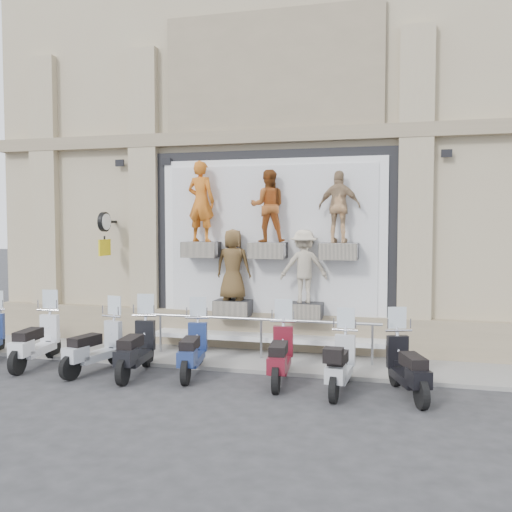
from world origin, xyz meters
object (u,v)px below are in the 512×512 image
Objects in this scene: scooter_b at (36,330)px; scooter_h at (408,355)px; scooter_d at (136,337)px; scooter_e at (192,338)px; scooter_c at (95,336)px; guard_rail at (261,340)px; clock_sign_bracket at (105,228)px; scooter_f at (280,343)px; scooter_g at (340,352)px.

scooter_b is 7.33m from scooter_h.
scooter_d is at bearing -8.90° from scooter_b.
scooter_e is 3.99m from scooter_h.
scooter_c is at bearing 160.06° from scooter_h.
clock_sign_bracket is at bearing 173.16° from guard_rail.
guard_rail is 2.85× the size of scooter_h.
scooter_b and scooter_d have the same top height.
scooter_b is at bearing 159.32° from scooter_h.
scooter_d is at bearing 11.78° from scooter_c.
scooter_b reaches higher than scooter_f.
scooter_f is at bearing -4.88° from scooter_b.
scooter_e is (1.06, 0.27, -0.03)m from scooter_d.
clock_sign_bracket reaches higher than scooter_c.
clock_sign_bracket is 3.50m from scooter_d.
scooter_b is 1.41m from scooter_c.
scooter_d is at bearing 160.07° from scooter_h.
scooter_f reaches higher than scooter_h.
scooter_e is 0.98× the size of scooter_f.
scooter_h is at bearing -30.19° from guard_rail.
scooter_d is at bearing -140.65° from guard_rail.
scooter_c is 1.00× the size of scooter_h.
scooter_f is at bearing 15.57° from scooter_c.
scooter_b reaches higher than scooter_h.
clock_sign_bracket is 6.52m from scooter_g.
scooter_e is at bearing -125.18° from guard_rail.
scooter_d is at bearing -178.26° from scooter_g.
scooter_b is 1.00× the size of scooter_d.
scooter_c is 5.92m from scooter_h.
clock_sign_bracket reaches higher than scooter_f.
scooter_e is (-1.00, -1.41, 0.26)m from guard_rail.
clock_sign_bracket is 0.57× the size of scooter_c.
clock_sign_bracket is 2.92m from scooter_b.
scooter_d is 1.04× the size of scooter_h.
scooter_b is 3.35m from scooter_e.
scooter_g is at bearing 161.91° from scooter_h.
scooter_f is at bearing -11.94° from scooter_e.
scooter_h is (6.88, -2.20, -2.08)m from clock_sign_bracket.
clock_sign_bracket reaches higher than guard_rail.
scooter_f reaches higher than scooter_e.
guard_rail is 2.80× the size of scooter_f.
scooter_d is 1.04× the size of scooter_e.
scooter_h is at bearing -7.40° from scooter_d.
scooter_g is at bearing -21.14° from clock_sign_bracket.
scooter_g is (1.86, -1.76, 0.23)m from guard_rail.
scooter_h is (1.12, 0.02, 0.02)m from scooter_g.
guard_rail is 2.95× the size of scooter_g.
scooter_d is 1.08× the size of scooter_g.
clock_sign_bracket is 4.04m from scooter_e.
scooter_d reaches higher than scooter_h.
scooter_b is 1.03× the size of scooter_f.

